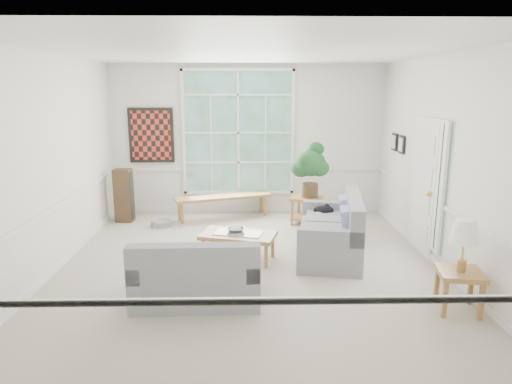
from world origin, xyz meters
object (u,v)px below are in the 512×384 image
at_px(side_table, 458,291).
at_px(coffee_table, 238,246).
at_px(loveseat_front, 196,269).
at_px(end_table, 306,210).
at_px(loveseat_right, 330,226).

bearing_deg(side_table, coffee_table, 146.58).
xyz_separation_m(loveseat_front, side_table, (3.04, -0.32, -0.16)).
bearing_deg(loveseat_front, side_table, -7.23).
xyz_separation_m(loveseat_front, end_table, (1.74, 3.21, -0.15)).
bearing_deg(loveseat_right, side_table, -47.77).
height_order(loveseat_right, side_table, loveseat_right).
relative_size(loveseat_right, side_table, 3.55).
distance_m(coffee_table, side_table, 3.07).
bearing_deg(coffee_table, loveseat_front, -94.13).
height_order(loveseat_right, loveseat_front, loveseat_right).
height_order(loveseat_right, end_table, loveseat_right).
bearing_deg(coffee_table, loveseat_right, 21.04).
bearing_deg(end_table, side_table, -69.66).
bearing_deg(side_table, loveseat_right, 122.45).
distance_m(loveseat_right, end_table, 1.72).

